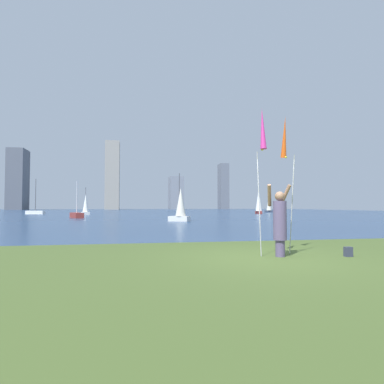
# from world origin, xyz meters

# --- Properties ---
(ground) EXTENTS (120.00, 138.00, 0.12)m
(ground) POSITION_xyz_m (0.00, 50.95, -0.06)
(ground) COLOR #475B28
(person) EXTENTS (0.67, 0.50, 1.84)m
(person) POSITION_xyz_m (0.42, 0.13, 0.90)
(person) COLOR #594C72
(person) RESTS_ON ground
(kite_flag_left) EXTENTS (0.16, 0.53, 3.77)m
(kite_flag_left) POSITION_xyz_m (-0.03, 0.10, 3.13)
(kite_flag_left) COLOR #B2B2B7
(kite_flag_left) RESTS_ON ground
(kite_flag_right) EXTENTS (0.16, 0.72, 3.75)m
(kite_flag_right) POSITION_xyz_m (0.88, 0.73, 3.09)
(kite_flag_right) COLOR #B2B2B7
(kite_flag_right) RESTS_ON ground
(bag) EXTENTS (0.19, 0.13, 0.24)m
(bag) POSITION_xyz_m (2.12, -0.20, 0.12)
(bag) COLOR #33384C
(bag) RESTS_ON ground
(sailboat_0) EXTENTS (1.35, 1.80, 3.84)m
(sailboat_0) POSITION_xyz_m (-9.16, 41.35, 1.23)
(sailboat_0) COLOR white
(sailboat_0) RESTS_ON ground
(sailboat_1) EXTENTS (2.02, 1.24, 4.97)m
(sailboat_1) POSITION_xyz_m (23.09, 52.86, 1.67)
(sailboat_1) COLOR #333D51
(sailboat_1) RESTS_ON ground
(sailboat_3) EXTENTS (2.92, 1.59, 5.37)m
(sailboat_3) POSITION_xyz_m (-17.24, 47.47, 0.34)
(sailboat_3) COLOR white
(sailboat_3) RESTS_ON ground
(sailboat_5) EXTENTS (1.10, 2.09, 5.25)m
(sailboat_5) POSITION_xyz_m (17.09, 43.08, 2.00)
(sailboat_5) COLOR maroon
(sailboat_5) RESTS_ON ground
(sailboat_6) EXTENTS (1.84, 1.58, 3.97)m
(sailboat_6) POSITION_xyz_m (0.89, 19.76, 1.28)
(sailboat_6) COLOR silver
(sailboat_6) RESTS_ON ground
(sailboat_8) EXTENTS (1.84, 3.16, 3.91)m
(sailboat_8) POSITION_xyz_m (-8.64, 29.37, 0.32)
(sailboat_8) COLOR maroon
(sailboat_8) RESTS_ON ground
(skyline_tower_0) EXTENTS (4.96, 7.95, 19.11)m
(skyline_tower_0) POSITION_xyz_m (-37.56, 107.31, 9.55)
(skyline_tower_0) COLOR #565B66
(skyline_tower_0) RESTS_ON ground
(skyline_tower_1) EXTENTS (4.62, 7.29, 22.70)m
(skyline_tower_1) POSITION_xyz_m (-8.50, 108.72, 11.35)
(skyline_tower_1) COLOR gray
(skyline_tower_1) RESTS_ON ground
(skyline_tower_2) EXTENTS (4.63, 7.86, 11.39)m
(skyline_tower_2) POSITION_xyz_m (13.30, 110.85, 5.70)
(skyline_tower_2) COLOR gray
(skyline_tower_2) RESTS_ON ground
(skyline_tower_3) EXTENTS (3.08, 5.04, 16.67)m
(skyline_tower_3) POSITION_xyz_m (31.15, 112.34, 8.34)
(skyline_tower_3) COLOR slate
(skyline_tower_3) RESTS_ON ground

